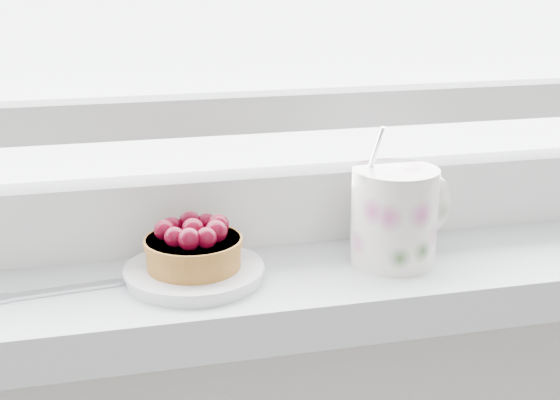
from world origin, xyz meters
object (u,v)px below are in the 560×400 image
object	(u,v)px
saucer	(194,273)
fork	(101,285)
floral_mug	(397,213)
raspberry_tart	(194,246)

from	to	relation	value
saucer	fork	size ratio (longest dim) A/B	0.64
floral_mug	saucer	bearing A→B (deg)	179.47
raspberry_tart	fork	world-z (taller)	raspberry_tart
floral_mug	fork	bearing A→B (deg)	178.78
saucer	raspberry_tart	world-z (taller)	raspberry_tart
floral_mug	fork	size ratio (longest dim) A/B	0.67
saucer	raspberry_tart	xyz separation A→B (m)	(0.00, -0.00, 0.03)
saucer	fork	bearing A→B (deg)	177.18
saucer	floral_mug	distance (m)	0.19
floral_mug	fork	distance (m)	0.27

